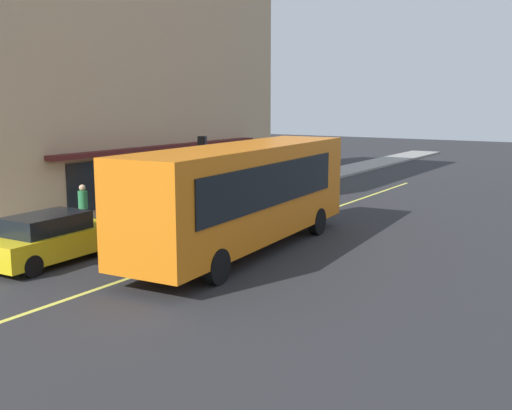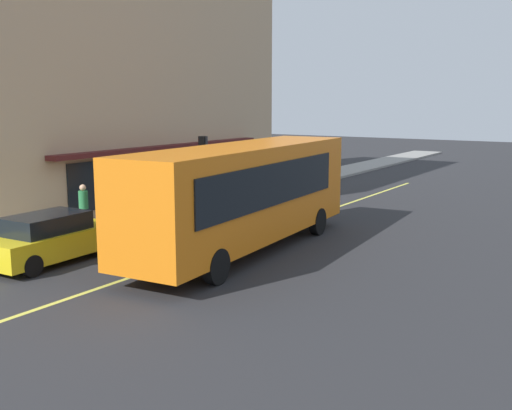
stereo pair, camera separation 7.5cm
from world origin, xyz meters
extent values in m
plane|color=#28282B|center=(0.00, 0.00, 0.00)|extent=(120.00, 120.00, 0.00)
cube|color=gray|center=(0.00, 5.60, 0.07)|extent=(80.00, 2.65, 0.15)
cube|color=#D8D14C|center=(0.00, 0.00, 0.00)|extent=(36.00, 0.16, 0.01)
cube|color=tan|center=(3.91, 11.08, 7.27)|extent=(19.13, 8.32, 14.54)
cube|color=#4C1919|center=(3.91, 6.68, 2.80)|extent=(13.39, 0.70, 0.20)
cube|color=black|center=(3.91, 6.90, 1.50)|extent=(11.48, 0.08, 2.00)
cube|color=orange|center=(-1.29, -1.03, 2.00)|extent=(11.16, 3.31, 3.00)
cube|color=black|center=(4.15, -0.62, 2.36)|extent=(0.28, 2.10, 1.80)
cube|color=black|center=(-1.68, 0.22, 2.36)|extent=(8.78, 0.71, 1.32)
cube|color=black|center=(-1.49, -2.32, 2.36)|extent=(8.78, 0.71, 1.32)
cube|color=#0CF259|center=(4.22, -0.62, 3.25)|extent=(0.22, 1.90, 0.36)
cube|color=#2D2D33|center=(4.25, -0.61, 0.75)|extent=(0.34, 2.41, 0.40)
cylinder|color=black|center=(2.14, 0.36, 0.50)|extent=(1.02, 0.37, 1.00)
cylinder|color=black|center=(2.31, -1.89, 0.50)|extent=(1.02, 0.37, 1.00)
cylinder|color=black|center=(-4.88, -0.16, 0.50)|extent=(1.02, 0.37, 1.00)
cylinder|color=black|center=(-4.72, -2.42, 0.50)|extent=(1.02, 0.37, 1.00)
cylinder|color=#2D2D33|center=(4.10, 4.62, 1.75)|extent=(0.12, 0.12, 3.20)
cube|color=black|center=(4.10, 4.82, 2.90)|extent=(0.30, 0.30, 0.90)
sphere|color=red|center=(4.10, 4.99, 3.17)|extent=(0.18, 0.18, 0.18)
sphere|color=orange|center=(4.10, 4.99, 2.90)|extent=(0.18, 0.18, 0.18)
sphere|color=green|center=(4.10, 4.99, 2.63)|extent=(0.18, 0.18, 0.18)
cube|color=yellow|center=(-5.60, 3.24, 0.60)|extent=(4.37, 1.97, 0.75)
cube|color=black|center=(-5.75, 3.24, 1.25)|extent=(2.47, 1.61, 0.55)
cylinder|color=black|center=(-4.21, 4.12, 0.32)|extent=(0.65, 0.24, 0.64)
cylinder|color=black|center=(-4.15, 2.48, 0.32)|extent=(0.65, 0.24, 0.64)
cylinder|color=black|center=(-6.98, 2.37, 0.32)|extent=(0.65, 0.24, 0.64)
cylinder|color=black|center=(-2.48, 5.29, 0.57)|extent=(0.18, 0.18, 0.85)
cylinder|color=#26723F|center=(-2.48, 5.29, 1.33)|extent=(0.34, 0.34, 0.67)
sphere|color=tan|center=(-2.48, 5.29, 1.78)|extent=(0.24, 0.24, 0.24)
camera|label=1|loc=(-17.47, -11.83, 4.92)|focal=42.48mm
camera|label=2|loc=(-17.43, -11.90, 4.92)|focal=42.48mm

